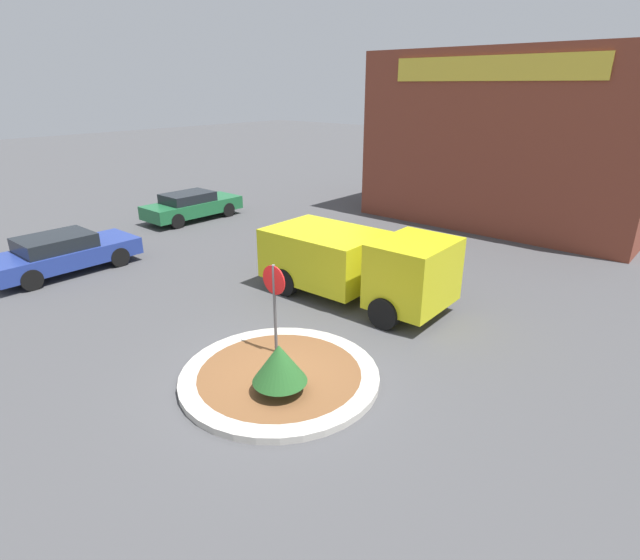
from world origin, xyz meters
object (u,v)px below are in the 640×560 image
object	(u,v)px
stop_sign	(274,295)
utility_truck	(355,262)
parked_sedan_blue	(63,253)
parked_sedan_green	(192,205)

from	to	relation	value
stop_sign	utility_truck	size ratio (longest dim) A/B	0.40
stop_sign	parked_sedan_blue	bearing A→B (deg)	-176.15
utility_truck	parked_sedan_green	distance (m)	11.62
stop_sign	parked_sedan_blue	size ratio (longest dim) A/B	0.49
utility_truck	stop_sign	bearing A→B (deg)	-81.08
parked_sedan_green	utility_truck	bearing A→B (deg)	-101.84
parked_sedan_green	stop_sign	bearing A→B (deg)	-117.53
stop_sign	parked_sedan_blue	world-z (taller)	stop_sign
utility_truck	parked_sedan_blue	bearing A→B (deg)	-153.83
utility_truck	parked_sedan_blue	world-z (taller)	utility_truck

